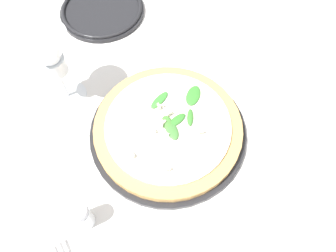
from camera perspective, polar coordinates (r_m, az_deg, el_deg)
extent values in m
plane|color=silver|center=(0.64, -4.17, -1.15)|extent=(6.00, 6.00, 0.00)
cylinder|color=black|center=(0.63, 0.00, -1.04)|extent=(0.30, 0.30, 0.01)
cylinder|color=tan|center=(0.62, 0.00, -0.40)|extent=(0.28, 0.28, 0.02)
cylinder|color=silver|center=(0.61, 0.00, 0.14)|extent=(0.24, 0.24, 0.01)
ellipsoid|color=#35742A|center=(0.61, 3.88, 1.51)|extent=(0.04, 0.03, 0.01)
ellipsoid|color=#3D742E|center=(0.61, -0.06, 0.44)|extent=(0.04, 0.03, 0.01)
ellipsoid|color=#33782A|center=(0.64, 4.41, 5.33)|extent=(0.05, 0.05, 0.01)
ellipsoid|color=#3C7432|center=(0.60, 0.71, -0.79)|extent=(0.04, 0.03, 0.01)
ellipsoid|color=#36812F|center=(0.63, -1.50, 4.55)|extent=(0.03, 0.05, 0.01)
ellipsoid|color=#327429|center=(0.61, 1.59, 1.05)|extent=(0.02, 0.04, 0.01)
cube|color=#EFE5C6|center=(0.58, -6.38, -4.88)|extent=(0.01, 0.01, 0.01)
cube|color=#EFE5C6|center=(0.59, -0.23, -1.39)|extent=(0.01, 0.01, 0.01)
cube|color=#EFE5C6|center=(0.60, -1.05, 0.43)|extent=(0.01, 0.01, 0.01)
cube|color=#EFE5C6|center=(0.60, -0.77, 0.60)|extent=(0.00, 0.01, 0.01)
cube|color=#EFE5C6|center=(0.59, -2.31, -0.83)|extent=(0.01, 0.00, 0.00)
cube|color=#EFE5C6|center=(0.59, 5.85, -1.02)|extent=(0.01, 0.01, 0.01)
cube|color=#EFE5C6|center=(0.61, 0.31, 2.22)|extent=(0.00, 0.01, 0.01)
cube|color=#EFE5C6|center=(0.56, -0.06, -7.53)|extent=(0.01, 0.01, 0.01)
cube|color=#EFE5C6|center=(0.62, -1.62, 3.47)|extent=(0.01, 0.01, 0.01)
cube|color=#EFE5C6|center=(0.62, -1.00, 3.61)|extent=(0.01, 0.01, 0.00)
cylinder|color=white|center=(0.71, -17.01, 5.16)|extent=(0.08, 0.08, 0.00)
cylinder|color=white|center=(0.68, -17.88, 7.03)|extent=(0.01, 0.01, 0.08)
cone|color=white|center=(0.62, -20.01, 11.53)|extent=(0.09, 0.09, 0.09)
cylinder|color=white|center=(0.64, -19.31, 10.06)|extent=(0.05, 0.05, 0.03)
cube|color=silver|center=(0.59, -17.23, -20.23)|extent=(0.04, 0.01, 0.00)
cylinder|color=black|center=(0.86, -11.35, 19.03)|extent=(0.20, 0.20, 0.01)
torus|color=black|center=(0.85, -11.44, 19.42)|extent=(0.19, 0.19, 0.01)
cylinder|color=silver|center=(0.57, -14.62, -15.09)|extent=(0.03, 0.03, 0.06)
cylinder|color=#B7B7BF|center=(0.54, -15.43, -14.22)|extent=(0.03, 0.03, 0.01)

